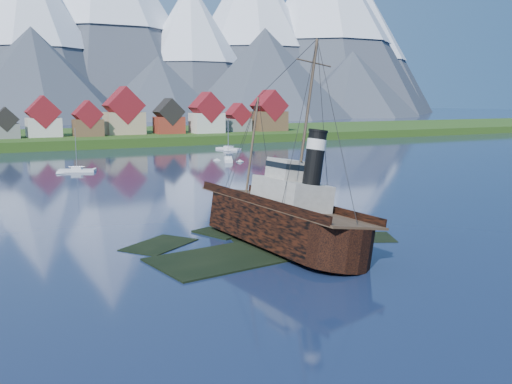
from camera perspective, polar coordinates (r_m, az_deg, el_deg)
name	(u,v)px	position (r m, az deg, el deg)	size (l,w,h in m)	color
ground	(258,248)	(61.47, 0.16, -5.61)	(1400.00, 1400.00, 0.00)	#16213E
shoal	(263,245)	(64.20, 0.68, -5.29)	(31.71, 21.24, 1.14)	black
shore_bank	(45,142)	(224.90, -20.38, 4.70)	(600.00, 80.00, 3.20)	#1F3F12
seawall	(61,150)	(187.36, -18.91, 3.97)	(600.00, 2.50, 2.00)	#3F3D38
tugboat_wreck	(270,216)	(63.46, 1.45, -2.41)	(6.85, 29.49, 23.37)	black
sailboat_c	(77,171)	(130.70, -17.47, 2.03)	(7.81, 5.12, 9.98)	silver
sailboat_d	(228,160)	(145.99, -2.79, 3.18)	(4.99, 8.25, 11.05)	silver
sailboat_e	(228,149)	(179.25, -2.77, 4.31)	(5.74, 8.89, 10.20)	silver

